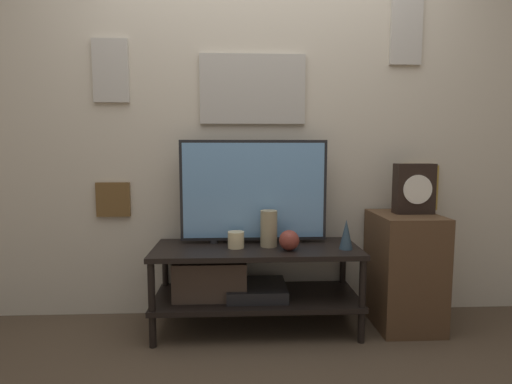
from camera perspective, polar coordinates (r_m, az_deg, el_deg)
The scene contains 10 objects.
ground_plane at distance 2.37m, azimuth 0.42°, elevation -21.73°, with size 12.00×12.00×0.00m, color #4C3D2D.
wall_back at distance 2.68m, azimuth -0.23°, elevation 11.46°, with size 6.40×0.08×2.70m.
media_console at distance 2.50m, azimuth -2.28°, elevation -12.11°, with size 1.25×0.48×0.52m.
television at distance 2.49m, azimuth -0.34°, elevation 0.19°, with size 0.91×0.05×0.65m.
vase_slim_bronze at distance 2.43m, azimuth 12.76°, elevation -5.92°, with size 0.08×0.08×0.18m.
vase_round_glass at distance 2.36m, azimuth 4.76°, elevation -6.88°, with size 0.12×0.12×0.12m.
vase_tall_ceramic at distance 2.44m, azimuth 1.84°, elevation -5.23°, with size 0.10×0.10×0.22m.
candle_jar at distance 2.42m, azimuth -2.88°, elevation -6.82°, with size 0.10×0.10×0.10m.
side_table at distance 2.71m, azimuth 20.38°, elevation -10.38°, with size 0.38×0.46×0.71m.
mantel_clock at distance 2.66m, azimuth 21.63°, elevation 0.45°, with size 0.24×0.11×0.31m.
Camera 1 is at (-0.11, -2.09, 1.11)m, focal length 28.00 mm.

